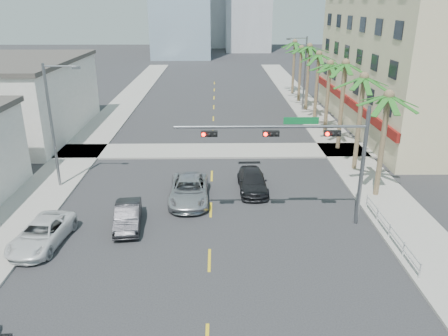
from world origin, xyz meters
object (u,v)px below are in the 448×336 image
object	(u,v)px
traffic_signal_mast	(310,146)
car_lane_center	(189,190)
car_lane_left	(128,216)
car_parked_far	(42,234)
car_lane_right	(252,181)

from	to	relation	value
traffic_signal_mast	car_lane_center	world-z (taller)	traffic_signal_mast
traffic_signal_mast	car_lane_left	bearing A→B (deg)	-179.42
car_parked_far	car_lane_right	xyz separation A→B (m)	(12.37, 7.42, 0.01)
traffic_signal_mast	car_parked_far	distance (m)	15.95
car_lane_right	car_lane_left	bearing A→B (deg)	-148.05
car_lane_right	car_parked_far	bearing A→B (deg)	-150.79
traffic_signal_mast	car_lane_center	size ratio (longest dim) A/B	1.97
traffic_signal_mast	car_parked_far	xyz separation A→B (m)	(-15.18, -2.22, -4.37)
car_lane_left	car_lane_center	size ratio (longest dim) A/B	0.75
traffic_signal_mast	car_lane_right	size ratio (longest dim) A/B	2.29
car_parked_far	car_lane_center	distance (m)	9.76
car_lane_center	car_parked_far	bearing A→B (deg)	-145.02
car_lane_center	traffic_signal_mast	bearing A→B (deg)	-26.77
car_lane_center	car_lane_right	bearing A→B (deg)	19.68
traffic_signal_mast	car_lane_left	size ratio (longest dim) A/B	2.63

